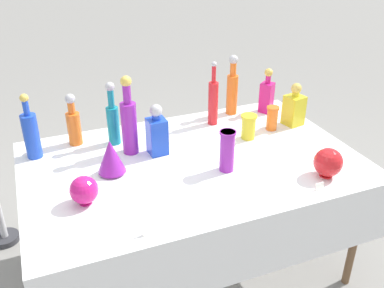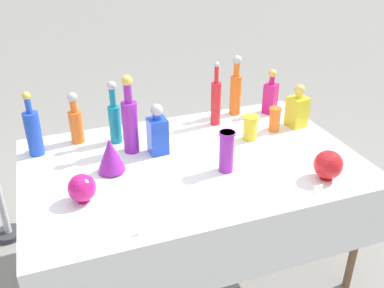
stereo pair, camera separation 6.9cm
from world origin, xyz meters
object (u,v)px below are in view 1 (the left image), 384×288
object	(u,v)px
slender_vase_2	(272,117)
round_bowl_0	(328,162)
tall_bottle_2	(31,133)
fluted_vase_0	(111,156)
square_decanter_2	(267,94)
tall_bottle_1	(113,119)
tall_bottle_3	(129,122)
square_decanter_0	(294,108)
square_decanter_1	(157,133)
slender_vase_0	(227,150)
slender_vase_1	(249,126)
tall_bottle_4	(232,89)
tall_bottle_5	(213,101)
tall_bottle_0	(74,123)
round_bowl_1	(84,190)

from	to	relation	value
slender_vase_2	round_bowl_0	xyz separation A→B (m)	(-0.02, -0.57, -0.00)
tall_bottle_2	slender_vase_2	world-z (taller)	tall_bottle_2
slender_vase_2	fluted_vase_0	xyz separation A→B (m)	(-1.03, -0.14, 0.02)
square_decanter_2	fluted_vase_0	bearing A→B (deg)	-161.14
tall_bottle_1	tall_bottle_3	xyz separation A→B (m)	(0.06, -0.14, 0.03)
square_decanter_0	square_decanter_2	world-z (taller)	square_decanter_2
tall_bottle_1	square_decanter_1	bearing A→B (deg)	-46.48
slender_vase_0	square_decanter_2	bearing A→B (deg)	45.17
square_decanter_1	slender_vase_1	xyz separation A→B (m)	(0.55, -0.03, -0.05)
tall_bottle_4	tall_bottle_5	size ratio (longest dim) A/B	0.98
tall_bottle_5	square_decanter_1	distance (m)	0.50
tall_bottle_3	tall_bottle_1	bearing A→B (deg)	113.14
tall_bottle_2	slender_vase_0	size ratio (longest dim) A/B	1.65
tall_bottle_5	fluted_vase_0	xyz separation A→B (m)	(-0.73, -0.35, -0.06)
tall_bottle_2	tall_bottle_4	distance (m)	1.27
tall_bottle_0	tall_bottle_2	bearing A→B (deg)	-162.90
tall_bottle_5	square_decanter_2	world-z (taller)	tall_bottle_5
round_bowl_0	square_decanter_0	bearing A→B (deg)	72.26
tall_bottle_1	square_decanter_2	xyz separation A→B (m)	(1.05, 0.07, -0.03)
tall_bottle_1	square_decanter_1	distance (m)	0.29
tall_bottle_1	fluted_vase_0	distance (m)	0.34
tall_bottle_2	round_bowl_0	distance (m)	1.56
tall_bottle_2	slender_vase_0	xyz separation A→B (m)	(0.92, -0.52, -0.02)
tall_bottle_2	slender_vase_2	bearing A→B (deg)	-7.81
slender_vase_1	round_bowl_0	bearing A→B (deg)	-72.12
tall_bottle_4	square_decanter_2	xyz separation A→B (m)	(0.23, -0.06, -0.05)
slender_vase_2	square_decanter_2	bearing A→B (deg)	67.01
tall_bottle_1	square_decanter_1	size ratio (longest dim) A/B	1.28
tall_bottle_3	slender_vase_1	world-z (taller)	tall_bottle_3
square_decanter_2	slender_vase_0	size ratio (longest dim) A/B	1.36
fluted_vase_0	slender_vase_2	bearing A→B (deg)	7.62
slender_vase_2	round_bowl_1	xyz separation A→B (m)	(-1.20, -0.35, -0.01)
tall_bottle_0	tall_bottle_5	bearing A→B (deg)	-3.26
round_bowl_0	round_bowl_1	world-z (taller)	round_bowl_0
square_decanter_0	square_decanter_1	size ratio (longest dim) A/B	0.94
tall_bottle_2	square_decanter_0	distance (m)	1.56
tall_bottle_2	slender_vase_1	bearing A→B (deg)	-11.44
square_decanter_1	tall_bottle_5	bearing A→B (deg)	27.99
tall_bottle_0	slender_vase_0	size ratio (longest dim) A/B	1.38
tall_bottle_1	slender_vase_1	size ratio (longest dim) A/B	2.51
square_decanter_0	slender_vase_0	world-z (taller)	square_decanter_0
fluted_vase_0	tall_bottle_1	bearing A→B (deg)	74.82
round_bowl_1	square_decanter_1	bearing A→B (deg)	35.99
square_decanter_1	round_bowl_1	size ratio (longest dim) A/B	2.10
tall_bottle_2	tall_bottle_3	world-z (taller)	tall_bottle_3
square_decanter_0	slender_vase_0	xyz separation A→B (m)	(-0.64, -0.35, 0.00)
tall_bottle_5	round_bowl_0	xyz separation A→B (m)	(0.28, -0.79, -0.08)
tall_bottle_1	slender_vase_1	world-z (taller)	tall_bottle_1
square_decanter_2	slender_vase_1	size ratio (longest dim) A/B	2.03
tall_bottle_2	square_decanter_1	world-z (taller)	tall_bottle_2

